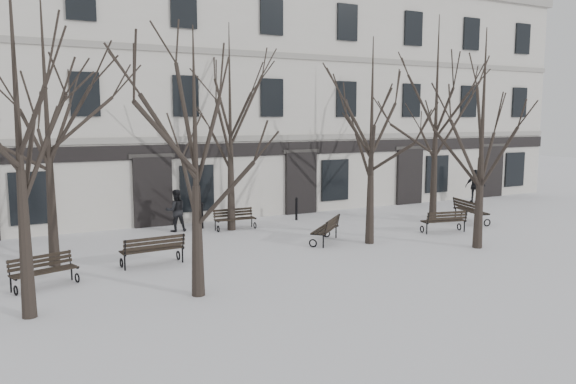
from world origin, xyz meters
TOP-DOWN VIEW (x-y plane):
  - ground at (0.00, 0.00)m, footprint 100.00×100.00m
  - building at (0.00, 12.96)m, footprint 40.40×10.20m
  - tree_0 at (-8.72, -1.49)m, footprint 5.58×5.58m
  - tree_1 at (-4.82, -1.74)m, footprint 4.69×4.69m
  - tree_2 at (2.61, 1.18)m, footprint 5.10×5.10m
  - tree_3 at (5.53, -1.14)m, footprint 5.24×5.24m
  - tree_4 at (-7.77, 3.13)m, footprint 5.98×5.98m
  - tree_5 at (-0.90, 5.77)m, footprint 5.71×5.71m
  - tree_6 at (7.44, 3.25)m, footprint 6.12×6.12m
  - bench_0 at (-8.24, 0.86)m, footprint 1.78×1.08m
  - bench_1 at (-5.10, 1.70)m, footprint 1.94×0.82m
  - bench_2 at (6.35, 1.38)m, footprint 1.85×0.96m
  - bench_3 at (-0.74, 5.81)m, footprint 1.69×0.63m
  - bench_4 at (1.29, 1.98)m, footprint 1.79×1.74m
  - bench_5 at (8.84, 2.50)m, footprint 1.21×2.10m
  - bollard_a at (-1.85, 6.62)m, footprint 0.14×0.14m
  - bollard_b at (2.48, 6.49)m, footprint 0.13×0.13m
  - pedestrian_b at (-2.96, 6.51)m, footprint 0.85×0.68m
  - pedestrian_c at (13.39, 6.60)m, footprint 1.12×0.90m

SIDE VIEW (x-z plane):
  - ground at x=0.00m, z-range 0.00..0.00m
  - pedestrian_b at x=-2.96m, z-range -0.84..0.84m
  - pedestrian_c at x=13.39m, z-range -0.89..0.89m
  - bench_3 at x=-0.74m, z-range 0.04..0.88m
  - bench_0 at x=-8.24m, z-range 0.04..0.89m
  - bench_2 at x=6.35m, z-range 0.04..0.93m
  - bench_4 at x=1.29m, z-range 0.04..0.98m
  - bench_1 at x=-5.10m, z-range 0.04..1.00m
  - bollard_b at x=2.48m, z-range 0.04..1.05m
  - bench_5 at x=8.84m, z-range 0.04..1.05m
  - bollard_a at x=-1.85m, z-range 0.04..1.14m
  - tree_1 at x=-4.82m, z-range 0.84..7.54m
  - tree_2 at x=2.61m, z-range 0.91..8.20m
  - tree_3 at x=5.53m, z-range 0.94..8.41m
  - tree_0 at x=-8.72m, z-range 1.00..8.97m
  - tree_5 at x=-0.90m, z-range 1.02..9.18m
  - tree_4 at x=-7.77m, z-range 1.07..9.61m
  - tree_6 at x=7.44m, z-range 1.10..9.84m
  - building at x=0.00m, z-range -0.18..11.22m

